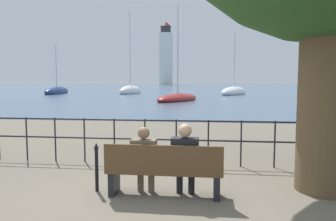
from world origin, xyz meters
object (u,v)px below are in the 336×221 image
Objects in this scene: seated_person_right at (185,156)px; sailboat_0 at (234,92)px; closed_umbrella at (97,164)px; sailboat_1 at (178,98)px; harbor_lighthouse at (166,56)px; sailboat_3 at (57,92)px; sailboat_2 at (130,91)px; park_bench at (164,171)px; seated_person_left at (144,157)px.

sailboat_0 reaches higher than seated_person_right.
sailboat_1 is (-0.96, 25.77, -0.23)m from closed_umbrella.
sailboat_0 is at bearing -76.95° from harbor_lighthouse.
sailboat_3 reaches higher than closed_umbrella.
sailboat_0 is 14.86m from sailboat_2.
sailboat_1 is 1.03× the size of sailboat_3.
closed_umbrella is at bearing -70.70° from sailboat_3.
harbor_lighthouse is at bearing 80.24° from sailboat_3.
sailboat_3 is (-19.22, 14.71, 0.07)m from sailboat_1.
seated_person_right is 135.16m from harbor_lighthouse.
park_bench is 0.21× the size of sailboat_1.
seated_person_left is 0.09× the size of sailboat_2.
closed_umbrella is at bearing 175.66° from seated_person_left.
harbor_lighthouse is at bearing 125.24° from sailboat_0.
seated_person_left is 45.68m from sailboat_3.
seated_person_left is (-0.34, 0.08, 0.21)m from park_bench.
park_bench is 45.91m from sailboat_3.
seated_person_right is (0.69, -0.00, 0.04)m from seated_person_left.
sailboat_1 is at bearing 94.78° from park_bench.
seated_person_left is at bearing 166.78° from park_bench.
sailboat_2 reaches higher than seated_person_right.
sailboat_0 is (4.62, 40.69, -0.30)m from seated_person_left.
closed_umbrella is 40.99m from sailboat_0.
sailboat_0 is at bearing 82.32° from closed_umbrella.
sailboat_3 reaches higher than park_bench.
sailboat_2 is (-10.56, 41.60, -0.03)m from park_bench.
park_bench is at bearing -69.43° from sailboat_3.
seated_person_right is at bearing -82.50° from harbor_lighthouse.
seated_person_right is 1.56m from closed_umbrella.
closed_umbrella is 0.03× the size of harbor_lighthouse.
harbor_lighthouse is at bearing 96.85° from closed_umbrella.
sailboat_2 reaches higher than sailboat_1.
park_bench is 26.01m from sailboat_1.
sailboat_1 is (-2.17, 25.92, -0.19)m from park_bench.
sailboat_3 reaches higher than seated_person_left.
sailboat_0 is at bearing 83.52° from seated_person_left.
sailboat_3 is at bearing 163.88° from sailboat_1.
harbor_lighthouse reaches higher than seated_person_left.
park_bench is 1.21m from closed_umbrella.
seated_person_right is 0.14× the size of sailboat_0.
sailboat_3 is (-20.18, 40.47, -0.16)m from closed_umbrella.
park_bench is 0.07× the size of harbor_lighthouse.
sailboat_2 is at bearing 104.24° from park_bench.
seated_person_right is at bearing -63.14° from sailboat_1.
sailboat_0 reaches higher than seated_person_left.
sailboat_2 reaches higher than closed_umbrella.
sailboat_2 is 10.87m from sailboat_3.
seated_person_left is 42.76m from sailboat_2.
sailboat_2 reaches higher than park_bench.
seated_person_left is 0.13× the size of sailboat_3.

